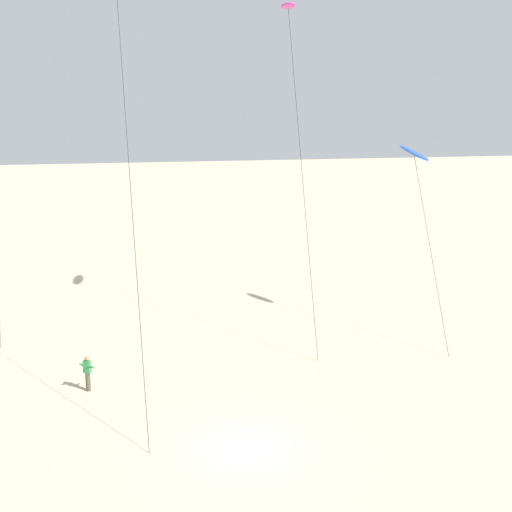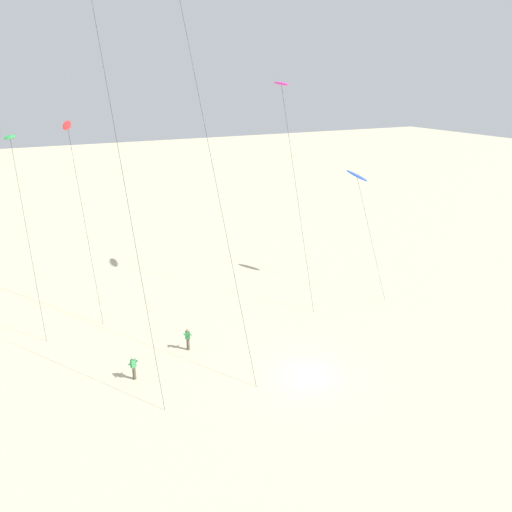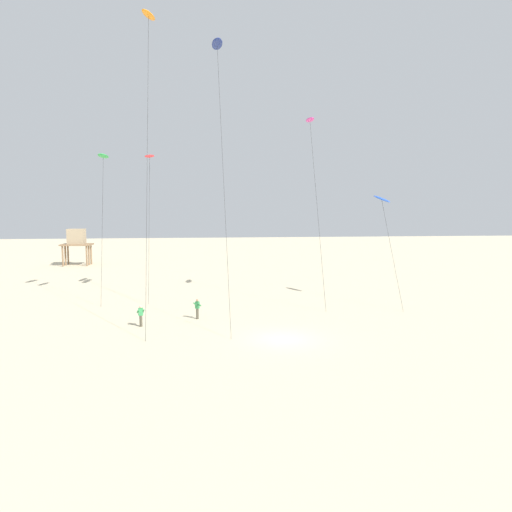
{
  "view_description": "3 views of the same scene",
  "coord_description": "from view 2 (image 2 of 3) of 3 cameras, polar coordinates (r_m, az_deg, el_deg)",
  "views": [
    {
      "loc": [
        -4.57,
        -22.29,
        12.78
      ],
      "look_at": [
        1.66,
        5.66,
        6.18
      ],
      "focal_mm": 46.08,
      "sensor_mm": 36.0,
      "label": 1
    },
    {
      "loc": [
        -15.35,
        -23.1,
        18.39
      ],
      "look_at": [
        0.13,
        8.01,
        5.72
      ],
      "focal_mm": 34.41,
      "sensor_mm": 36.0,
      "label": 2
    },
    {
      "loc": [
        -5.62,
        -28.59,
        8.69
      ],
      "look_at": [
        -1.29,
        4.94,
        5.37
      ],
      "focal_mm": 30.0,
      "sensor_mm": 36.0,
      "label": 3
    }
  ],
  "objects": [
    {
      "name": "kite_flyer_nearest",
      "position": [
        33.23,
        -14.04,
        -12.42
      ],
      "size": [
        0.66,
        0.65,
        1.67
      ],
      "color": "#4C4738",
      "rests_on": "ground"
    },
    {
      "name": "kite_flyer_middle",
      "position": [
        35.74,
        -7.93,
        -9.49
      ],
      "size": [
        0.71,
        0.7,
        1.67
      ],
      "color": "#4C4738",
      "rests_on": "ground"
    },
    {
      "name": "kite_magenta",
      "position": [
        41.95,
        3.02,
        19.11
      ],
      "size": [
        0.95,
        7.18,
        18.17
      ],
      "color": "#D8339E",
      "rests_on": "ground"
    },
    {
      "name": "kite_red",
      "position": [
        42.45,
        -21.05,
        13.76
      ],
      "size": [
        1.2,
        7.01,
        15.3
      ],
      "color": "red",
      "rests_on": "ground"
    },
    {
      "name": "ground_plane",
      "position": [
        33.28,
        6.14,
        -13.65
      ],
      "size": [
        260.0,
        260.0,
        0.0
      ],
      "primitive_type": "plane",
      "color": "beige"
    },
    {
      "name": "kite_green",
      "position": [
        39.52,
        -26.67,
        12.06
      ],
      "size": [
        1.05,
        5.1,
        14.67
      ],
      "color": "green",
      "rests_on": "ground"
    },
    {
      "name": "kite_blue",
      "position": [
        45.07,
        11.7,
        8.97
      ],
      "size": [
        1.33,
        6.12,
        10.65
      ],
      "color": "blue",
      "rests_on": "ground"
    }
  ]
}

